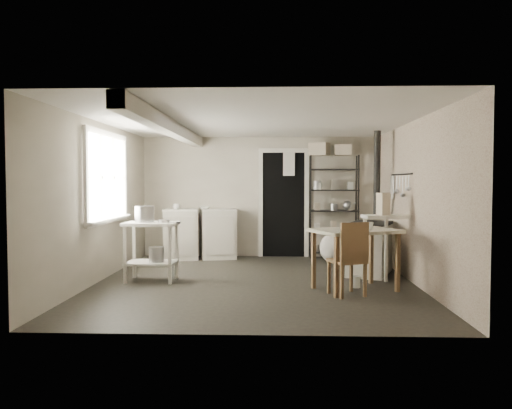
{
  "coord_description": "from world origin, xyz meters",
  "views": [
    {
      "loc": [
        0.27,
        -7.1,
        1.43
      ],
      "look_at": [
        0.0,
        0.3,
        1.1
      ],
      "focal_mm": 35.0,
      "sensor_mm": 36.0,
      "label": 1
    }
  ],
  "objects_px": {
    "shelf_rack": "(334,208)",
    "chair": "(347,257)",
    "base_cabinets": "(200,234)",
    "work_table": "(355,262)",
    "flour_sack": "(331,249)",
    "stockpot": "(144,216)",
    "stove": "(370,246)",
    "prep_table": "(152,253)"
  },
  "relations": [
    {
      "from": "base_cabinets",
      "to": "shelf_rack",
      "type": "distance_m",
      "value": 2.57
    },
    {
      "from": "work_table",
      "to": "stockpot",
      "type": "bearing_deg",
      "value": 170.0
    },
    {
      "from": "prep_table",
      "to": "base_cabinets",
      "type": "distance_m",
      "value": 2.19
    },
    {
      "from": "stove",
      "to": "stockpot",
      "type": "bearing_deg",
      "value": -147.06
    },
    {
      "from": "shelf_rack",
      "to": "flour_sack",
      "type": "height_order",
      "value": "shelf_rack"
    },
    {
      "from": "prep_table",
      "to": "stove",
      "type": "xyz_separation_m",
      "value": [
        3.27,
        0.69,
        0.04
      ]
    },
    {
      "from": "base_cabinets",
      "to": "flour_sack",
      "type": "relative_size",
      "value": 2.8
    },
    {
      "from": "stove",
      "to": "work_table",
      "type": "relative_size",
      "value": 0.96
    },
    {
      "from": "chair",
      "to": "stove",
      "type": "bearing_deg",
      "value": 46.92
    },
    {
      "from": "work_table",
      "to": "flour_sack",
      "type": "distance_m",
      "value": 2.33
    },
    {
      "from": "chair",
      "to": "base_cabinets",
      "type": "bearing_deg",
      "value": 105.63
    },
    {
      "from": "base_cabinets",
      "to": "stove",
      "type": "bearing_deg",
      "value": -38.21
    },
    {
      "from": "work_table",
      "to": "chair",
      "type": "distance_m",
      "value": 0.36
    },
    {
      "from": "base_cabinets",
      "to": "shelf_rack",
      "type": "relative_size",
      "value": 0.73
    },
    {
      "from": "flour_sack",
      "to": "stockpot",
      "type": "bearing_deg",
      "value": -148.09
    },
    {
      "from": "base_cabinets",
      "to": "stockpot",
      "type": "bearing_deg",
      "value": -113.67
    },
    {
      "from": "base_cabinets",
      "to": "flour_sack",
      "type": "distance_m",
      "value": 2.46
    },
    {
      "from": "shelf_rack",
      "to": "stove",
      "type": "distance_m",
      "value": 1.72
    },
    {
      "from": "flour_sack",
      "to": "base_cabinets",
      "type": "bearing_deg",
      "value": 171.92
    },
    {
      "from": "base_cabinets",
      "to": "stove",
      "type": "height_order",
      "value": "base_cabinets"
    },
    {
      "from": "shelf_rack",
      "to": "chair",
      "type": "xyz_separation_m",
      "value": [
        -0.2,
        -3.1,
        -0.46
      ]
    },
    {
      "from": "prep_table",
      "to": "stove",
      "type": "relative_size",
      "value": 0.84
    },
    {
      "from": "work_table",
      "to": "shelf_rack",
      "type": "bearing_deg",
      "value": 89.05
    },
    {
      "from": "base_cabinets",
      "to": "shelf_rack",
      "type": "height_order",
      "value": "shelf_rack"
    },
    {
      "from": "stockpot",
      "to": "stove",
      "type": "distance_m",
      "value": 3.47
    },
    {
      "from": "shelf_rack",
      "to": "work_table",
      "type": "xyz_separation_m",
      "value": [
        -0.05,
        -2.79,
        -0.57
      ]
    },
    {
      "from": "stockpot",
      "to": "flour_sack",
      "type": "relative_size",
      "value": 0.58
    },
    {
      "from": "stockpot",
      "to": "work_table",
      "type": "relative_size",
      "value": 0.28
    },
    {
      "from": "stove",
      "to": "base_cabinets",
      "type": "bearing_deg",
      "value": 174.55
    },
    {
      "from": "prep_table",
      "to": "base_cabinets",
      "type": "bearing_deg",
      "value": 80.15
    },
    {
      "from": "flour_sack",
      "to": "stove",
      "type": "bearing_deg",
      "value": -67.63
    },
    {
      "from": "stockpot",
      "to": "work_table",
      "type": "xyz_separation_m",
      "value": [
        2.95,
        -0.52,
        -0.56
      ]
    },
    {
      "from": "flour_sack",
      "to": "chair",
      "type": "bearing_deg",
      "value": -92.38
    },
    {
      "from": "stockpot",
      "to": "shelf_rack",
      "type": "distance_m",
      "value": 3.76
    },
    {
      "from": "work_table",
      "to": "base_cabinets",
      "type": "bearing_deg",
      "value": 132.76
    },
    {
      "from": "flour_sack",
      "to": "shelf_rack",
      "type": "bearing_deg",
      "value": 79.12
    },
    {
      "from": "stockpot",
      "to": "chair",
      "type": "height_order",
      "value": "stockpot"
    },
    {
      "from": "stockpot",
      "to": "flour_sack",
      "type": "bearing_deg",
      "value": 31.91
    },
    {
      "from": "shelf_rack",
      "to": "work_table",
      "type": "bearing_deg",
      "value": -89.04
    },
    {
      "from": "prep_table",
      "to": "base_cabinets",
      "type": "height_order",
      "value": "base_cabinets"
    },
    {
      "from": "prep_table",
      "to": "stockpot",
      "type": "relative_size",
      "value": 2.88
    },
    {
      "from": "stove",
      "to": "work_table",
      "type": "height_order",
      "value": "stove"
    }
  ]
}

